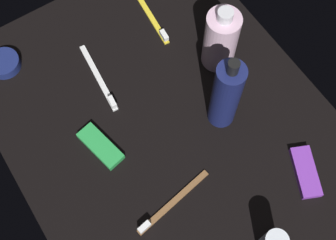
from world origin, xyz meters
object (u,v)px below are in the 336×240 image
at_px(toothbrush_brown, 169,205).
at_px(snack_bar_purple, 306,172).
at_px(bodywash_bottle, 221,40).
at_px(snack_bar_green, 100,146).
at_px(toothbrush_white, 100,80).
at_px(cream_tin_left, 4,63).
at_px(toothbrush_yellow, 152,17).
at_px(lotion_bottle, 226,95).

distance_m(toothbrush_brown, snack_bar_purple, 0.28).
bearing_deg(bodywash_bottle, snack_bar_green, 97.21).
relative_size(toothbrush_white, snack_bar_green, 1.73).
bearing_deg(snack_bar_green, toothbrush_white, -41.38).
relative_size(toothbrush_brown, cream_tin_left, 2.51).
bearing_deg(snack_bar_green, snack_bar_purple, -142.65).
relative_size(toothbrush_yellow, cream_tin_left, 2.52).
distance_m(snack_bar_purple, snack_bar_green, 0.42).
relative_size(snack_bar_green, cream_tin_left, 1.46).
distance_m(lotion_bottle, bodywash_bottle, 0.14).
relative_size(toothbrush_brown, snack_bar_green, 1.73).
distance_m(bodywash_bottle, snack_bar_green, 0.33).
bearing_deg(toothbrush_brown, bodywash_bottle, -51.08).
relative_size(toothbrush_yellow, snack_bar_green, 1.73).
relative_size(toothbrush_brown, toothbrush_yellow, 1.00).
relative_size(lotion_bottle, snack_bar_green, 2.09).
xyz_separation_m(lotion_bottle, toothbrush_white, (0.21, 0.17, -0.09)).
bearing_deg(snack_bar_purple, lotion_bottle, 43.87).
xyz_separation_m(bodywash_bottle, cream_tin_left, (0.24, 0.41, -0.07)).
xyz_separation_m(toothbrush_brown, toothbrush_white, (0.31, -0.02, 0.00)).
relative_size(lotion_bottle, toothbrush_brown, 1.21).
height_order(toothbrush_white, cream_tin_left, same).
bearing_deg(bodywash_bottle, cream_tin_left, 59.00).
bearing_deg(lotion_bottle, cream_tin_left, 42.47).
xyz_separation_m(bodywash_bottle, toothbrush_yellow, (0.17, 0.06, -0.07)).
bearing_deg(lotion_bottle, toothbrush_brown, 117.46).
bearing_deg(toothbrush_yellow, lotion_bottle, 177.92).
bearing_deg(snack_bar_green, bodywash_bottle, -94.68).
relative_size(lotion_bottle, toothbrush_white, 1.20).
bearing_deg(toothbrush_white, snack_bar_purple, -149.35).
bearing_deg(lotion_bottle, snack_bar_green, 72.88).
xyz_separation_m(toothbrush_brown, snack_bar_purple, (-0.09, -0.26, 0.00)).
relative_size(bodywash_bottle, toothbrush_brown, 0.95).
bearing_deg(toothbrush_brown, cream_tin_left, 16.05).
distance_m(bodywash_bottle, cream_tin_left, 0.48).
distance_m(toothbrush_brown, cream_tin_left, 0.48).
bearing_deg(snack_bar_green, toothbrush_yellow, -62.35).
distance_m(toothbrush_white, cream_tin_left, 0.22).
distance_m(toothbrush_brown, toothbrush_yellow, 0.44).
distance_m(lotion_bottle, toothbrush_yellow, 0.30).
relative_size(toothbrush_white, cream_tin_left, 2.52).
height_order(toothbrush_brown, snack_bar_green, toothbrush_brown).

